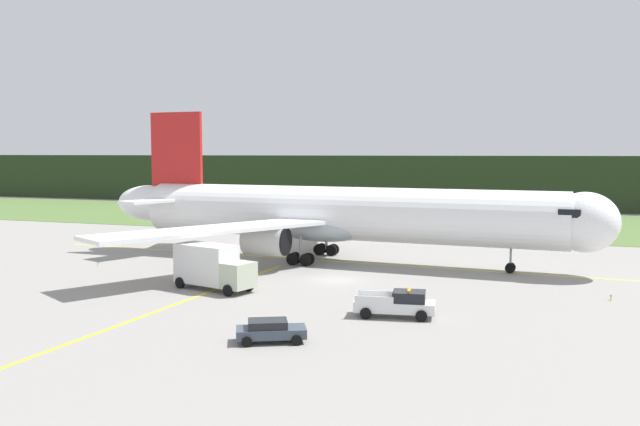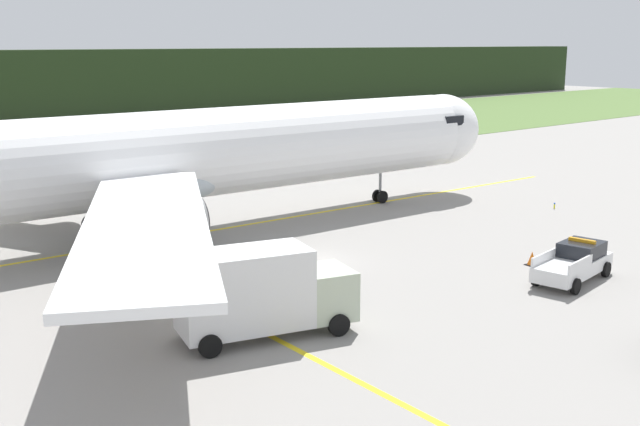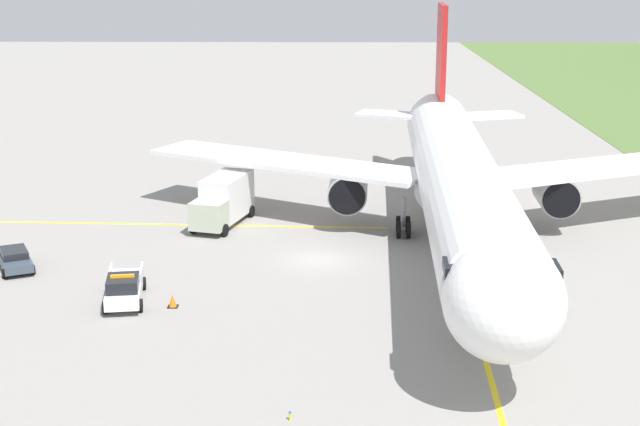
% 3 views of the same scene
% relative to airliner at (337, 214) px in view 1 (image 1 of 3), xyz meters
% --- Properties ---
extents(ground, '(320.00, 320.00, 0.00)m').
position_rel_airliner_xyz_m(ground, '(3.09, -9.31, -4.77)').
color(ground, gray).
extents(grass_verge, '(320.00, 41.42, 0.04)m').
position_rel_airliner_xyz_m(grass_verge, '(3.09, 41.81, -4.75)').
color(grass_verge, '#506D35').
rests_on(grass_verge, ground).
extents(distant_tree_line, '(288.00, 6.37, 10.31)m').
position_rel_airliner_xyz_m(distant_tree_line, '(3.09, 70.01, 0.39)').
color(distant_tree_line, '#24321C').
rests_on(distant_tree_line, ground).
extents(taxiway_centerline_main, '(68.59, 3.38, 0.01)m').
position_rel_airliner_xyz_m(taxiway_centerline_main, '(0.69, -0.03, -4.76)').
color(taxiway_centerline_main, yellow).
rests_on(taxiway_centerline_main, ground).
extents(taxiway_centerline_spur, '(1.91, 35.91, 0.01)m').
position_rel_airliner_xyz_m(taxiway_centerline_spur, '(-5.12, -22.29, -4.76)').
color(taxiway_centerline_spur, yellow).
rests_on(taxiway_centerline_spur, ground).
extents(airliner, '(52.89, 46.65, 15.36)m').
position_rel_airliner_xyz_m(airliner, '(0.00, 0.00, 0.00)').
color(airliner, white).
rests_on(airliner, ground).
extents(ops_pickup_truck, '(5.56, 2.80, 1.94)m').
position_rel_airliner_xyz_m(ops_pickup_truck, '(10.91, -20.32, -3.86)').
color(ops_pickup_truck, silver).
rests_on(ops_pickup_truck, ground).
extents(catering_truck, '(7.39, 4.27, 3.74)m').
position_rel_airliner_xyz_m(catering_truck, '(-5.15, -16.42, -2.88)').
color(catering_truck, '#AFBBA1').
rests_on(catering_truck, ground).
extents(staff_car, '(4.38, 3.33, 1.30)m').
position_rel_airliner_xyz_m(staff_car, '(5.23, -28.54, -4.07)').
color(staff_car, '#3A4451').
rests_on(staff_car, ground).
extents(apron_cone, '(0.59, 0.59, 0.74)m').
position_rel_airliner_xyz_m(apron_cone, '(11.58, -17.46, -4.41)').
color(apron_cone, black).
rests_on(apron_cone, ground).
extents(taxiway_edge_light_east, '(0.12, 0.12, 0.44)m').
position_rel_airliner_xyz_m(taxiway_edge_light_east, '(24.75, -10.21, -4.53)').
color(taxiway_edge_light_east, yellow).
rests_on(taxiway_edge_light_east, ground).
extents(taxiway_edge_light_west, '(0.12, 0.12, 0.37)m').
position_rel_airliner_xyz_m(taxiway_edge_light_west, '(-21.02, -10.21, -4.56)').
color(taxiway_edge_light_west, yellow).
rests_on(taxiway_edge_light_west, ground).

